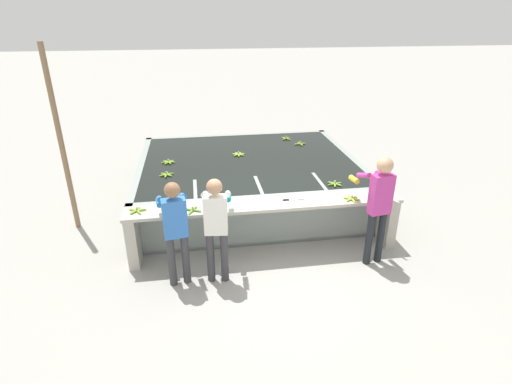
{
  "coord_description": "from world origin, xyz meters",
  "views": [
    {
      "loc": [
        -1.02,
        -5.24,
        3.6
      ],
      "look_at": [
        0.0,
        1.26,
        0.63
      ],
      "focal_mm": 28.0,
      "sensor_mm": 36.0,
      "label": 1
    }
  ],
  "objects_px": {
    "worker_2": "(379,201)",
    "banana_bunch_floating_1": "(286,138)",
    "banana_bunch_ledge_0": "(352,199)",
    "banana_bunch_floating_2": "(168,162)",
    "worker_1": "(216,221)",
    "banana_bunch_floating_0": "(335,184)",
    "knife_0": "(290,200)",
    "knife_1": "(387,197)",
    "banana_bunch_ledge_2": "(193,210)",
    "support_post_left": "(61,143)",
    "banana_bunch_ledge_1": "(137,210)",
    "worker_0": "(175,225)",
    "banana_bunch_floating_5": "(239,154)",
    "banana_bunch_floating_3": "(300,144)",
    "banana_bunch_floating_4": "(166,175)"
  },
  "relations": [
    {
      "from": "banana_bunch_ledge_0",
      "to": "banana_bunch_floating_2",
      "type": "bearing_deg",
      "value": 143.31
    },
    {
      "from": "banana_bunch_floating_3",
      "to": "knife_1",
      "type": "bearing_deg",
      "value": -77.52
    },
    {
      "from": "worker_2",
      "to": "banana_bunch_ledge_2",
      "type": "bearing_deg",
      "value": 171.54
    },
    {
      "from": "banana_bunch_floating_4",
      "to": "banana_bunch_ledge_1",
      "type": "relative_size",
      "value": 1.03
    },
    {
      "from": "banana_bunch_floating_5",
      "to": "banana_bunch_floating_3",
      "type": "bearing_deg",
      "value": 19.25
    },
    {
      "from": "banana_bunch_floating_0",
      "to": "banana_bunch_floating_1",
      "type": "height_order",
      "value": "same"
    },
    {
      "from": "banana_bunch_ledge_2",
      "to": "knife_1",
      "type": "xyz_separation_m",
      "value": [
        3.08,
        -0.01,
        -0.01
      ]
    },
    {
      "from": "banana_bunch_floating_0",
      "to": "banana_bunch_floating_5",
      "type": "bearing_deg",
      "value": 128.83
    },
    {
      "from": "knife_1",
      "to": "support_post_left",
      "type": "relative_size",
      "value": 0.1
    },
    {
      "from": "banana_bunch_floating_4",
      "to": "banana_bunch_floating_5",
      "type": "relative_size",
      "value": 1.0
    },
    {
      "from": "worker_2",
      "to": "banana_bunch_floating_1",
      "type": "relative_size",
      "value": 7.17
    },
    {
      "from": "worker_1",
      "to": "banana_bunch_floating_1",
      "type": "relative_size",
      "value": 6.59
    },
    {
      "from": "knife_0",
      "to": "knife_1",
      "type": "height_order",
      "value": "same"
    },
    {
      "from": "banana_bunch_floating_2",
      "to": "knife_0",
      "type": "bearing_deg",
      "value": -46.13
    },
    {
      "from": "banana_bunch_ledge_2",
      "to": "support_post_left",
      "type": "distance_m",
      "value": 2.69
    },
    {
      "from": "banana_bunch_ledge_1",
      "to": "banana_bunch_floating_3",
      "type": "bearing_deg",
      "value": 41.16
    },
    {
      "from": "worker_0",
      "to": "banana_bunch_ledge_2",
      "type": "xyz_separation_m",
      "value": [
        0.24,
        0.47,
        -0.03
      ]
    },
    {
      "from": "banana_bunch_floating_4",
      "to": "banana_bunch_floating_3",
      "type": "bearing_deg",
      "value": 26.42
    },
    {
      "from": "worker_2",
      "to": "knife_1",
      "type": "relative_size",
      "value": 5.27
    },
    {
      "from": "banana_bunch_ledge_1",
      "to": "knife_0",
      "type": "distance_m",
      "value": 2.34
    },
    {
      "from": "banana_bunch_floating_5",
      "to": "knife_0",
      "type": "bearing_deg",
      "value": -76.47
    },
    {
      "from": "banana_bunch_floating_3",
      "to": "knife_1",
      "type": "xyz_separation_m",
      "value": [
        0.66,
        -2.96,
        -0.01
      ]
    },
    {
      "from": "knife_0",
      "to": "knife_1",
      "type": "bearing_deg",
      "value": -5.76
    },
    {
      "from": "knife_0",
      "to": "support_post_left",
      "type": "height_order",
      "value": "support_post_left"
    },
    {
      "from": "banana_bunch_floating_1",
      "to": "support_post_left",
      "type": "xyz_separation_m",
      "value": [
        -4.33,
        -1.9,
        0.69
      ]
    },
    {
      "from": "knife_0",
      "to": "banana_bunch_floating_1",
      "type": "bearing_deg",
      "value": 78.24
    },
    {
      "from": "banana_bunch_floating_3",
      "to": "banana_bunch_ledge_0",
      "type": "relative_size",
      "value": 1.0
    },
    {
      "from": "banana_bunch_floating_1",
      "to": "support_post_left",
      "type": "bearing_deg",
      "value": -156.29
    },
    {
      "from": "banana_bunch_floating_1",
      "to": "banana_bunch_floating_0",
      "type": "bearing_deg",
      "value": -85.31
    },
    {
      "from": "banana_bunch_ledge_2",
      "to": "support_post_left",
      "type": "xyz_separation_m",
      "value": [
        -2.13,
        1.49,
        0.69
      ]
    },
    {
      "from": "knife_0",
      "to": "knife_1",
      "type": "xyz_separation_m",
      "value": [
        1.55,
        -0.16,
        0.0
      ]
    },
    {
      "from": "knife_0",
      "to": "banana_bunch_floating_0",
      "type": "bearing_deg",
      "value": 28.4
    },
    {
      "from": "worker_2",
      "to": "banana_bunch_ledge_1",
      "type": "height_order",
      "value": "worker_2"
    },
    {
      "from": "worker_1",
      "to": "knife_0",
      "type": "bearing_deg",
      "value": 27.74
    },
    {
      "from": "worker_0",
      "to": "banana_bunch_floating_0",
      "type": "height_order",
      "value": "worker_0"
    },
    {
      "from": "worker_1",
      "to": "banana_bunch_ledge_2",
      "type": "xyz_separation_m",
      "value": [
        -0.32,
        0.49,
        -0.04
      ]
    },
    {
      "from": "worker_2",
      "to": "banana_bunch_floating_2",
      "type": "relative_size",
      "value": 6.22
    },
    {
      "from": "banana_bunch_floating_5",
      "to": "banana_bunch_ledge_1",
      "type": "distance_m",
      "value": 2.94
    },
    {
      "from": "banana_bunch_floating_4",
      "to": "banana_bunch_ledge_0",
      "type": "xyz_separation_m",
      "value": [
        2.94,
        -1.51,
        0.0
      ]
    },
    {
      "from": "support_post_left",
      "to": "banana_bunch_ledge_2",
      "type": "bearing_deg",
      "value": -35.05
    },
    {
      "from": "banana_bunch_floating_0",
      "to": "banana_bunch_floating_2",
      "type": "bearing_deg",
      "value": 151.48
    },
    {
      "from": "worker_2",
      "to": "banana_bunch_floating_3",
      "type": "relative_size",
      "value": 6.18
    },
    {
      "from": "support_post_left",
      "to": "knife_1",
      "type": "bearing_deg",
      "value": -16.13
    },
    {
      "from": "banana_bunch_ledge_0",
      "to": "worker_1",
      "type": "bearing_deg",
      "value": -167.08
    },
    {
      "from": "knife_1",
      "to": "banana_bunch_floating_1",
      "type": "bearing_deg",
      "value": 104.45
    },
    {
      "from": "banana_bunch_floating_1",
      "to": "support_post_left",
      "type": "relative_size",
      "value": 0.08
    },
    {
      "from": "banana_bunch_floating_3",
      "to": "banana_bunch_ledge_0",
      "type": "xyz_separation_m",
      "value": [
        0.06,
        -2.94,
        0.0
      ]
    },
    {
      "from": "banana_bunch_floating_2",
      "to": "banana_bunch_ledge_1",
      "type": "bearing_deg",
      "value": -100.14
    },
    {
      "from": "banana_bunch_floating_1",
      "to": "banana_bunch_ledge_2",
      "type": "bearing_deg",
      "value": -122.97
    },
    {
      "from": "worker_2",
      "to": "banana_bunch_ledge_0",
      "type": "height_order",
      "value": "worker_2"
    }
  ]
}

